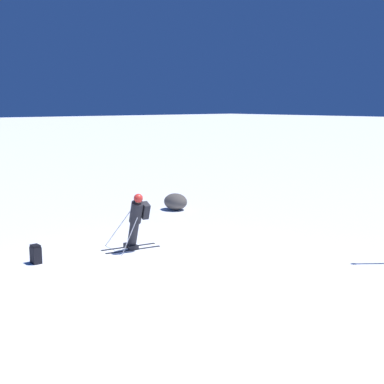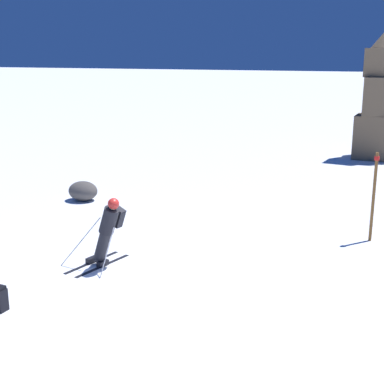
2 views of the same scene
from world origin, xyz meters
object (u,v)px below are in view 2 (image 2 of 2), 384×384
(skier, at_px, (108,228))
(rock_pillar, at_px, (379,107))
(trail_marker, at_px, (374,194))
(exposed_boulder_0, at_px, (83,191))

(skier, relative_size, rock_pillar, 0.30)
(skier, xyz_separation_m, trail_marker, (5.27, 4.36, 0.33))
(skier, bearing_deg, rock_pillar, 86.88)
(rock_pillar, distance_m, trail_marker, 12.17)
(rock_pillar, height_order, trail_marker, rock_pillar)
(exposed_boulder_0, distance_m, trail_marker, 9.30)
(skier, xyz_separation_m, rock_pillar, (4.17, 16.43, 1.48))
(skier, relative_size, trail_marker, 0.74)
(exposed_boulder_0, height_order, trail_marker, trail_marker)
(rock_pillar, bearing_deg, trail_marker, -84.79)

